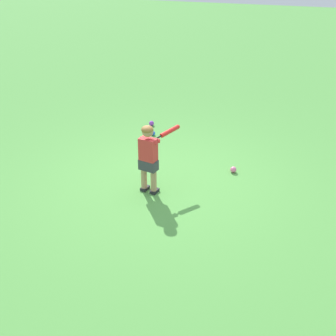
% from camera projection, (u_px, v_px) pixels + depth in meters
% --- Properties ---
extents(ground_plane, '(40.00, 40.00, 0.00)m').
position_uv_depth(ground_plane, '(164.00, 180.00, 7.12)').
color(ground_plane, '#519942').
extents(child_batter, '(0.71, 0.48, 1.08)m').
position_uv_depth(child_batter, '(150.00, 152.00, 6.53)').
color(child_batter, '#232328').
rests_on(child_batter, ground).
extents(play_ball_by_bucket, '(0.10, 0.10, 0.10)m').
position_uv_depth(play_ball_by_bucket, '(233.00, 170.00, 7.33)').
color(play_ball_by_bucket, pink).
rests_on(play_ball_by_bucket, ground).
extents(play_ball_far_right, '(0.10, 0.10, 0.10)m').
position_uv_depth(play_ball_far_right, '(151.00, 123.00, 9.10)').
color(play_ball_far_right, purple).
rests_on(play_ball_far_right, ground).
extents(play_ball_near_batter, '(0.09, 0.09, 0.09)m').
position_uv_depth(play_ball_near_batter, '(153.00, 133.00, 8.67)').
color(play_ball_near_batter, blue).
rests_on(play_ball_near_batter, ground).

